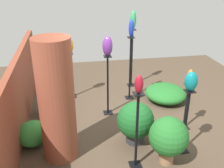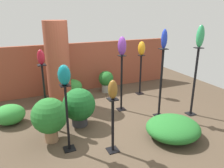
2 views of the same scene
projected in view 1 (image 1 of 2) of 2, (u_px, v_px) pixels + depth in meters
name	position (u px, v px, depth m)	size (l,w,h in m)	color
ground_plane	(128.00, 120.00, 5.77)	(8.00, 8.00, 0.00)	#4C3D2D
brick_wall_back	(19.00, 98.00, 5.12)	(5.60, 0.12, 1.45)	brown
brick_pillar	(57.00, 102.00, 4.26)	(0.60, 0.60, 2.13)	brown
pedestal_violet	(108.00, 88.00, 5.77)	(0.20, 0.20, 1.37)	black
pedestal_amber	(71.00, 78.00, 6.58)	(0.20, 0.20, 1.16)	black
pedestal_ruby	(137.00, 134.00, 4.18)	(0.20, 0.20, 1.36)	black
pedestal_teal	(185.00, 125.00, 4.58)	(0.20, 0.20, 1.21)	black
pedestal_jade	(132.00, 61.00, 7.14)	(0.20, 0.20, 1.59)	black
pedestal_cobalt	(130.00, 71.00, 6.43)	(0.20, 0.20, 1.58)	black
pedestal_bronze	(186.00, 109.00, 5.30)	(0.20, 0.20, 0.99)	black
art_vase_violet	(107.00, 46.00, 5.38)	(0.20, 0.21, 0.43)	#6B2D8C
art_vase_amber	(69.00, 46.00, 6.24)	(0.20, 0.22, 0.39)	orange
art_vase_ruby	(139.00, 84.00, 3.82)	(0.14, 0.13, 0.29)	maroon
art_vase_teal	(191.00, 81.00, 4.24)	(0.21, 0.21, 0.33)	#0F727A
art_vase_jade	(133.00, 20.00, 6.69)	(0.17, 0.16, 0.48)	#2D9356
art_vase_cobalt	(131.00, 28.00, 6.00)	(0.13, 0.12, 0.41)	#192D9E
art_vase_bronze	(190.00, 77.00, 5.01)	(0.16, 0.15, 0.32)	brown
potted_plant_mid_right	(169.00, 137.00, 4.31)	(0.66, 0.66, 0.86)	#936B4C
potted_plant_front_left	(48.00, 100.00, 5.79)	(0.45, 0.45, 0.65)	gray
potted_plant_front_right	(135.00, 121.00, 4.86)	(0.69, 0.69, 0.82)	#2D2D33
foliage_bed_east	(33.00, 133.00, 4.91)	(0.64, 0.59, 0.44)	#338C38
foliage_bed_west	(166.00, 93.00, 6.54)	(1.06, 1.00, 0.38)	#236B28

